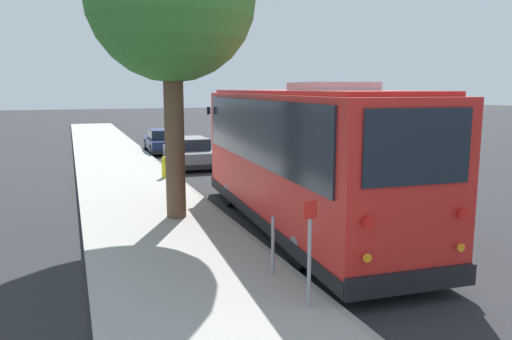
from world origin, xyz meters
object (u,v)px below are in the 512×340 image
object	(u,v)px
parked_sedan_gray	(189,153)
shuttle_bus	(300,152)
sign_post_near	(309,253)
fire_hydrant	(164,167)
parked_sedan_navy	(163,141)
sign_post_far	(273,246)

from	to	relation	value
parked_sedan_gray	shuttle_bus	bearing A→B (deg)	-178.19
sign_post_near	fire_hydrant	distance (m)	12.15
parked_sedan_navy	fire_hydrant	distance (m)	9.03
parked_sedan_navy	sign_post_near	size ratio (longest dim) A/B	2.69
shuttle_bus	parked_sedan_navy	xyz separation A→B (m)	(16.54, 0.46, -1.35)
parked_sedan_gray	sign_post_near	world-z (taller)	sign_post_near
shuttle_bus	fire_hydrant	distance (m)	8.02
sign_post_far	shuttle_bus	bearing A→B (deg)	-32.80
parked_sedan_gray	sign_post_near	distance (m)	15.55
shuttle_bus	sign_post_near	distance (m)	5.00
sign_post_far	fire_hydrant	world-z (taller)	sign_post_far
shuttle_bus	sign_post_near	bearing A→B (deg)	159.83
sign_post_near	shuttle_bus	bearing A→B (deg)	-23.58
parked_sedan_navy	fire_hydrant	size ratio (longest dim) A/B	5.56
shuttle_bus	sign_post_far	world-z (taller)	shuttle_bus
shuttle_bus	fire_hydrant	size ratio (longest dim) A/B	12.23
shuttle_bus	parked_sedan_navy	bearing A→B (deg)	5.00
shuttle_bus	fire_hydrant	xyz separation A→B (m)	(7.64, 2.00, -1.38)
parked_sedan_navy	sign_post_far	world-z (taller)	parked_sedan_navy
parked_sedan_navy	sign_post_far	bearing A→B (deg)	177.90
parked_sedan_navy	sign_post_far	size ratio (longest dim) A/B	4.18
parked_sedan_navy	sign_post_near	bearing A→B (deg)	178.20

